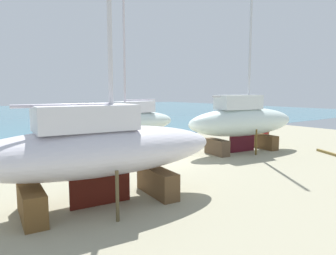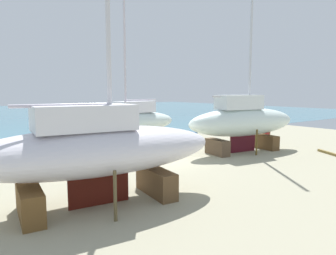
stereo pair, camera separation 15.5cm
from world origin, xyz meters
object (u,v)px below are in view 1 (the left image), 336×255
object	(u,v)px
barrel_blue_faded	(193,137)
barrel_ochre	(121,160)
barrel_tipped_center	(236,134)
barrel_rust_far	(265,135)
worker	(266,131)
sailboat_large_starboard	(130,122)
sailboat_mid_port	(99,150)
sailboat_small_center	(243,121)

from	to	relation	value
barrel_blue_faded	barrel_ochre	bearing A→B (deg)	-155.51
barrel_ochre	barrel_tipped_center	bearing A→B (deg)	14.00
barrel_rust_far	barrel_ochre	distance (m)	15.19
worker	barrel_rust_far	size ratio (longest dim) A/B	2.03
sailboat_large_starboard	barrel_ochre	world-z (taller)	sailboat_large_starboard
barrel_blue_faded	barrel_rust_far	distance (m)	6.68
sailboat_large_starboard	worker	world-z (taller)	sailboat_large_starboard
barrel_blue_faded	barrel_tipped_center	bearing A→B (deg)	-8.94
sailboat_large_starboard	barrel_ochre	size ratio (longest dim) A/B	15.55
sailboat_mid_port	sailboat_large_starboard	world-z (taller)	sailboat_mid_port
barrel_blue_faded	barrel_rust_far	size ratio (longest dim) A/B	1.05
barrel_blue_faded	barrel_ochre	distance (m)	9.89
sailboat_mid_port	worker	world-z (taller)	sailboat_mid_port
barrel_ochre	barrel_blue_faded	bearing A→B (deg)	24.49
barrel_blue_faded	sailboat_mid_port	bearing A→B (deg)	-144.97
barrel_tipped_center	barrel_ochre	world-z (taller)	barrel_tipped_center
sailboat_small_center	barrel_tipped_center	xyz separation A→B (m)	(4.44, 4.31, -1.73)
barrel_tipped_center	worker	bearing A→B (deg)	-73.29
barrel_tipped_center	barrel_ochre	bearing A→B (deg)	-166.00
sailboat_small_center	sailboat_mid_port	world-z (taller)	sailboat_mid_port
sailboat_small_center	barrel_tipped_center	world-z (taller)	sailboat_small_center
barrel_rust_far	worker	bearing A→B (deg)	-141.31
barrel_tipped_center	sailboat_small_center	bearing A→B (deg)	-135.82
sailboat_small_center	barrel_blue_faded	distance (m)	5.33
sailboat_small_center	sailboat_mid_port	distance (m)	12.94
barrel_rust_far	barrel_tipped_center	xyz separation A→B (m)	(-1.56, 1.95, 0.04)
sailboat_mid_port	barrel_blue_faded	distance (m)	15.12
sailboat_large_starboard	barrel_rust_far	world-z (taller)	sailboat_large_starboard
sailboat_large_starboard	barrel_ochre	distance (m)	5.63
worker	barrel_tipped_center	size ratio (longest dim) A/B	1.86
barrel_blue_faded	barrel_tipped_center	world-z (taller)	barrel_tipped_center
sailboat_mid_port	barrel_blue_faded	xyz separation A→B (m)	(12.30, 8.62, -1.68)
barrel_tipped_center	barrel_ochre	size ratio (longest dim) A/B	1.02
sailboat_mid_port	barrel_tipped_center	xyz separation A→B (m)	(16.87, 7.91, -1.66)
sailboat_small_center	barrel_ochre	xyz separation A→B (m)	(-9.13, 0.93, -1.74)
worker	barrel_tipped_center	distance (m)	2.72
sailboat_small_center	barrel_rust_far	world-z (taller)	sailboat_small_center
worker	barrel_tipped_center	xyz separation A→B (m)	(-0.77, 2.57, -0.43)
worker	barrel_ochre	bearing A→B (deg)	85.07
sailboat_mid_port	worker	xyz separation A→B (m)	(17.64, 5.33, -1.24)
sailboat_mid_port	barrel_rust_far	size ratio (longest dim) A/B	17.21
barrel_ochre	barrel_rust_far	bearing A→B (deg)	5.42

